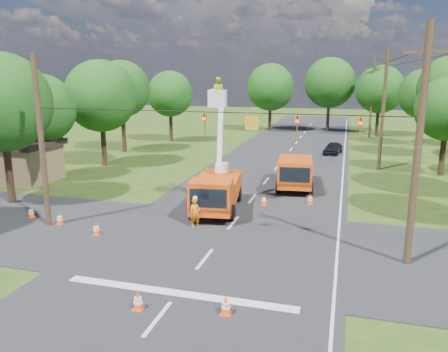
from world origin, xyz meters
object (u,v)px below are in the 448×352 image
(distant_car, at_px, (333,148))
(shed, at_px, (20,160))
(tree_left_d, at_px, (101,96))
(tree_left_c, at_px, (41,109))
(tree_right_c, at_px, (448,109))
(traffic_cone_3, at_px, (310,199))
(bucket_truck, at_px, (217,184))
(tree_right_e, at_px, (424,94))
(pole_right_near, at_px, (418,147))
(tree_left_b, at_px, (1,103))
(traffic_cone_4, at_px, (96,229))
(tree_far_b, at_px, (330,83))
(pole_right_far, at_px, (372,97))
(tree_left_e, at_px, (122,89))
(ground_worker, at_px, (195,213))
(traffic_cone_6, at_px, (31,212))
(traffic_cone_0, at_px, (138,301))
(traffic_cone_1, at_px, (226,305))
(traffic_cone_5, at_px, (60,218))
(pole_left, at_px, (41,143))
(tree_far_c, at_px, (380,89))
(tree_left_f, at_px, (170,94))
(second_truck, at_px, (295,171))
(tree_far_a, at_px, (271,87))
(traffic_cone_2, at_px, (264,200))

(distant_car, bearing_deg, shed, -129.77)
(tree_left_d, bearing_deg, tree_left_c, -104.04)
(tree_left_c, bearing_deg, tree_right_c, 18.61)
(traffic_cone_3, distance_m, tree_left_c, 20.90)
(bucket_truck, xyz_separation_m, tree_right_e, (15.34, 30.01, 4.18))
(pole_right_near, distance_m, tree_left_b, 23.23)
(traffic_cone_4, height_order, tree_far_b, tree_far_b)
(pole_right_far, distance_m, tree_left_d, 34.33)
(tree_left_e, distance_m, tree_right_e, 33.25)
(bucket_truck, bearing_deg, ground_worker, -102.77)
(shed, height_order, tree_left_e, tree_left_e)
(traffic_cone_3, relative_size, tree_right_e, 0.08)
(tree_left_b, height_order, tree_right_e, tree_left_b)
(traffic_cone_4, xyz_separation_m, traffic_cone_6, (-5.06, 1.41, 0.00))
(traffic_cone_0, xyz_separation_m, traffic_cone_1, (3.00, 0.53, 0.00))
(traffic_cone_5, relative_size, shed, 0.13)
(traffic_cone_5, bearing_deg, tree_far_b, 74.94)
(shed, relative_size, tree_far_b, 0.53)
(bucket_truck, distance_m, tree_far_b, 40.60)
(bucket_truck, distance_m, shed, 16.73)
(pole_right_near, xyz_separation_m, tree_left_e, (-25.30, 22.00, 1.38))
(traffic_cone_3, height_order, pole_left, pole_left)
(tree_left_c, distance_m, tree_far_b, 40.96)
(tree_left_d, height_order, tree_far_c, tree_left_d)
(tree_right_c, distance_m, tree_right_e, 16.02)
(tree_left_d, height_order, tree_right_e, tree_left_d)
(tree_left_f, distance_m, tree_right_e, 29.03)
(traffic_cone_5, xyz_separation_m, tree_left_d, (-5.97, 14.71, 5.77))
(ground_worker, height_order, traffic_cone_6, ground_worker)
(pole_right_near, bearing_deg, tree_left_c, 160.20)
(traffic_cone_1, relative_size, traffic_cone_5, 1.00)
(bucket_truck, relative_size, tree_far_c, 0.85)
(second_truck, relative_size, tree_left_b, 0.69)
(bucket_truck, bearing_deg, traffic_cone_0, -94.96)
(tree_left_c, xyz_separation_m, tree_left_e, (-0.30, 13.00, 1.05))
(traffic_cone_3, relative_size, tree_right_c, 0.09)
(tree_left_d, distance_m, tree_far_a, 29.73)
(traffic_cone_5, height_order, pole_left, pole_left)
(traffic_cone_4, relative_size, tree_far_c, 0.08)
(traffic_cone_4, relative_size, pole_left, 0.08)
(tree_right_c, height_order, tree_far_a, tree_far_a)
(shed, bearing_deg, second_truck, 10.36)
(pole_right_far, height_order, tree_far_c, pole_right_far)
(ground_worker, distance_m, traffic_cone_5, 7.42)
(traffic_cone_0, distance_m, tree_left_d, 26.43)
(tree_right_e, bearing_deg, ground_worker, -115.21)
(traffic_cone_2, distance_m, shed, 19.07)
(pole_left, bearing_deg, bucket_truck, 32.06)
(pole_right_far, relative_size, tree_far_b, 0.97)
(tree_left_b, bearing_deg, tree_right_c, 30.01)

